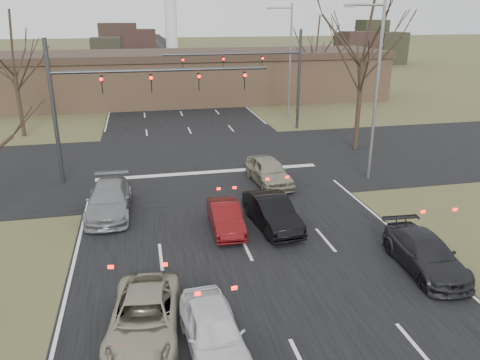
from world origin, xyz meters
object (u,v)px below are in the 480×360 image
at_px(car_black_hatch, 272,212).
at_px(car_red_ahead, 226,217).
at_px(streetlight_right_far, 288,56).
at_px(car_silver_suv, 144,317).
at_px(mast_arm_far, 266,68).
at_px(car_white_sedan, 214,331).
at_px(car_charcoal_sedan, 425,254).
at_px(streetlight_right_near, 374,83).
at_px(car_silver_ahead, 269,171).
at_px(building, 193,76).
at_px(car_grey_ahead, 109,200).
at_px(mast_arm_near, 114,92).

distance_m(car_black_hatch, car_red_ahead, 2.13).
xyz_separation_m(streetlight_right_far, car_silver_suv, (-13.54, -28.71, -4.96)).
bearing_deg(mast_arm_far, car_white_sedan, -108.15).
relative_size(mast_arm_far, car_black_hatch, 2.57).
relative_size(car_silver_suv, car_charcoal_sedan, 1.00).
relative_size(car_white_sedan, car_red_ahead, 1.07).
relative_size(streetlight_right_far, car_black_hatch, 2.31).
height_order(car_black_hatch, car_red_ahead, car_black_hatch).
bearing_deg(car_silver_suv, streetlight_right_near, 48.93).
bearing_deg(car_silver_ahead, streetlight_right_near, -8.01).
xyz_separation_m(building, car_black_hatch, (-0.37, -33.17, -1.95)).
height_order(streetlight_right_near, car_black_hatch, streetlight_right_near).
bearing_deg(car_grey_ahead, car_white_sedan, -70.65).
bearing_deg(car_red_ahead, car_white_sedan, -101.61).
xyz_separation_m(mast_arm_near, mast_arm_far, (11.41, 10.00, -0.06)).
relative_size(car_white_sedan, car_charcoal_sedan, 0.88).
xyz_separation_m(streetlight_right_near, car_charcoal_sedan, (-2.57, -10.03, -4.93)).
bearing_deg(streetlight_right_far, car_white_sedan, -111.25).
height_order(building, car_red_ahead, building).
height_order(car_silver_suv, car_charcoal_sedan, car_charcoal_sedan).
xyz_separation_m(streetlight_right_far, car_silver_ahead, (-6.32, -16.67, -4.83)).
distance_m(streetlight_right_far, car_silver_ahead, 18.48).
xyz_separation_m(building, streetlight_right_far, (7.32, -11.00, 2.92)).
relative_size(car_grey_ahead, car_silver_ahead, 1.13).
bearing_deg(car_silver_ahead, car_white_sedan, -116.67).
height_order(mast_arm_far, car_charcoal_sedan, mast_arm_far).
height_order(car_silver_suv, car_white_sedan, car_white_sedan).
relative_size(mast_arm_near, car_black_hatch, 2.80).
distance_m(streetlight_right_near, car_grey_ahead, 15.42).
bearing_deg(car_grey_ahead, streetlight_right_far, 53.91).
height_order(mast_arm_near, car_silver_suv, mast_arm_near).
relative_size(streetlight_right_far, car_red_ahead, 2.71).
bearing_deg(streetlight_right_far, building, 123.65).
xyz_separation_m(building, mast_arm_near, (-7.23, -25.00, 2.41)).
height_order(streetlight_right_near, car_silver_suv, streetlight_right_near).
height_order(mast_arm_far, streetlight_right_near, streetlight_right_near).
bearing_deg(streetlight_right_near, building, 103.69).
relative_size(car_black_hatch, car_grey_ahead, 0.87).
relative_size(mast_arm_far, car_grey_ahead, 2.24).
bearing_deg(mast_arm_near, streetlight_right_near, -12.05).
height_order(building, mast_arm_near, mast_arm_near).
height_order(mast_arm_far, streetlight_right_far, streetlight_right_far).
bearing_deg(car_red_ahead, streetlight_right_far, 67.36).
xyz_separation_m(car_white_sedan, car_silver_ahead, (5.30, 13.20, 0.08)).
height_order(mast_arm_near, car_charcoal_sedan, mast_arm_near).
bearing_deg(car_silver_ahead, mast_arm_near, 157.19).
xyz_separation_m(mast_arm_near, car_red_ahead, (4.73, -8.07, -4.46)).
height_order(streetlight_right_far, car_silver_ahead, streetlight_right_far).
distance_m(mast_arm_near, car_white_sedan, 16.73).
xyz_separation_m(mast_arm_near, streetlight_right_far, (14.55, 14.00, 0.51)).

